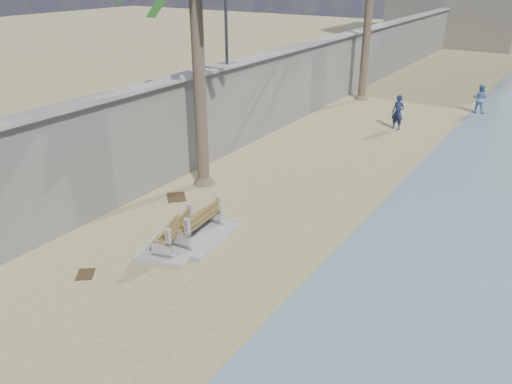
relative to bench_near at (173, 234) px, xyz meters
The scene contains 8 objects.
seawall 15.48m from the bench_near, 102.43° to the left, with size 0.45×70.00×3.50m, color gray.
wall_cap 15.75m from the bench_near, 102.43° to the left, with size 0.80×70.00×0.12m, color gray.
bench_near is the anchor object (origin of this frame).
bench_far 0.78m from the bench_near, 69.22° to the left, with size 1.75×2.38×0.94m.
person_a 14.11m from the bench_near, 83.57° to the left, with size 0.67×0.46×1.87m, color #161C3D.
person_b 19.67m from the bench_near, 77.56° to the left, with size 0.82×0.63×1.70m, color teal.
debris_c 3.22m from the bench_near, 130.34° to the left, with size 0.75×0.60×0.03m, color #382616.
debris_d 2.51m from the bench_near, 111.63° to the right, with size 0.51×0.41×0.03m, color #382616.
Camera 1 is at (6.59, -3.90, 7.11)m, focal length 35.00 mm.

